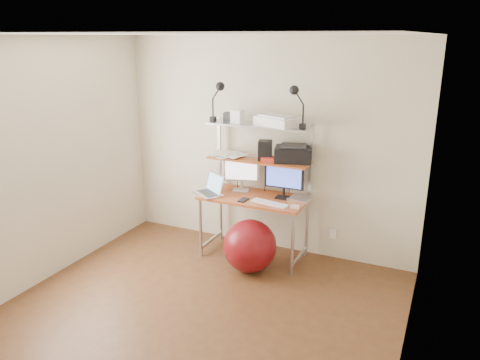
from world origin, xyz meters
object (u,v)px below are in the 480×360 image
(monitor_silver, at_px, (242,170))
(printer, at_px, (293,154))
(monitor_black, at_px, (284,179))
(laptop, at_px, (211,190))
(exercise_ball, at_px, (250,246))

(monitor_silver, xyz_separation_m, printer, (0.61, 0.04, 0.26))
(monitor_black, bearing_deg, laptop, -165.93)
(monitor_silver, relative_size, printer, 0.99)
(monitor_black, relative_size, printer, 0.97)
(laptop, height_order, exercise_ball, laptop)
(monitor_black, bearing_deg, exercise_ball, -117.26)
(laptop, xyz_separation_m, printer, (0.88, 0.30, 0.45))
(monitor_black, height_order, laptop, monitor_black)
(monitor_silver, height_order, laptop, monitor_silver)
(monitor_silver, xyz_separation_m, laptop, (-0.26, -0.26, -0.19))
(monitor_black, relative_size, laptop, 1.03)
(monitor_black, distance_m, laptop, 0.85)
(laptop, bearing_deg, exercise_ball, 12.45)
(monitor_silver, xyz_separation_m, exercise_ball, (0.32, -0.49, -0.69))
(monitor_silver, bearing_deg, exercise_ball, -73.95)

